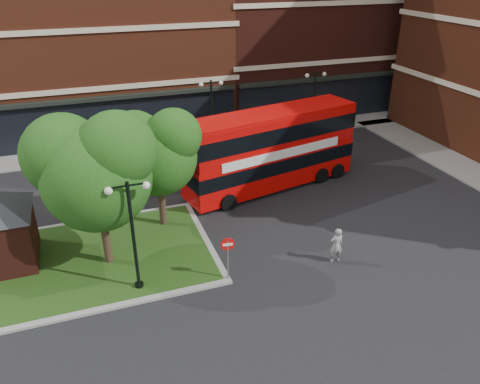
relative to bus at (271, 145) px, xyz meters
name	(u,v)px	position (x,y,z in m)	size (l,w,h in m)	color
ground	(262,266)	(-3.52, -7.45, -2.69)	(120.00, 120.00, 0.00)	black
pavement_far	(180,142)	(-3.52, 9.05, -2.63)	(44.00, 3.00, 0.12)	slate
terrace_far_left	(50,37)	(-11.52, 16.55, 4.31)	(26.00, 12.00, 14.00)	maroon
terrace_far_right	(308,12)	(10.48, 16.55, 5.31)	(18.00, 12.00, 16.00)	#471911
traffic_island	(75,263)	(-11.52, -4.45, -2.63)	(12.60, 7.60, 0.15)	gray
tree_island_west	(93,167)	(-10.11, -4.88, 2.10)	(5.40, 4.71, 7.21)	#2D2116
tree_island_east	(156,149)	(-7.10, -2.39, 1.55)	(4.46, 3.90, 6.29)	#2D2116
lamp_island	(133,232)	(-9.02, -7.25, 0.13)	(1.72, 0.36, 5.00)	black
lamp_far_left	(212,111)	(-1.52, 7.05, 0.13)	(1.72, 0.36, 5.00)	black
lamp_far_right	(314,101)	(6.48, 7.05, 0.13)	(1.72, 0.36, 5.00)	black
bus	(271,145)	(0.00, 0.00, 0.00)	(11.02, 4.63, 4.10)	#C30807
woman	(336,245)	(-0.25, -8.25, -1.83)	(0.63, 0.41, 1.73)	gray
car_silver	(118,144)	(-8.02, 8.55, -1.99)	(1.66, 4.13, 1.41)	#A1A4A7
car_white	(281,124)	(4.59, 8.55, -2.00)	(1.46, 4.19, 1.38)	silver
no_entry_sign	(228,251)	(-5.32, -7.95, -1.16)	(0.59, 0.13, 2.15)	slate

